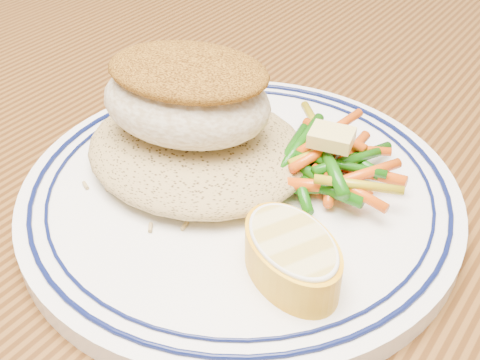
% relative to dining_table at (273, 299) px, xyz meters
% --- Properties ---
extents(dining_table, '(1.50, 0.90, 0.75)m').
position_rel_dining_table_xyz_m(dining_table, '(0.00, 0.00, 0.00)').
color(dining_table, '#44260D').
rests_on(dining_table, ground).
extents(plate, '(0.28, 0.28, 0.02)m').
position_rel_dining_table_xyz_m(plate, '(-0.02, -0.02, 0.11)').
color(plate, white).
rests_on(plate, dining_table).
extents(rice_pilaf, '(0.15, 0.13, 0.03)m').
position_rel_dining_table_xyz_m(rice_pilaf, '(-0.05, -0.01, 0.13)').
color(rice_pilaf, tan).
rests_on(rice_pilaf, plate).
extents(fish_fillet, '(0.13, 0.10, 0.05)m').
position_rel_dining_table_xyz_m(fish_fillet, '(-0.06, -0.01, 0.16)').
color(fish_fillet, beige).
rests_on(fish_fillet, rice_pilaf).
extents(vegetable_pile, '(0.11, 0.10, 0.03)m').
position_rel_dining_table_xyz_m(vegetable_pile, '(0.02, 0.02, 0.13)').
color(vegetable_pile, '#DB4D0A').
rests_on(vegetable_pile, plate).
extents(butter_pat, '(0.03, 0.03, 0.01)m').
position_rel_dining_table_xyz_m(butter_pat, '(0.02, 0.02, 0.14)').
color(butter_pat, '#E7D371').
rests_on(butter_pat, vegetable_pile).
extents(lemon_wedge, '(0.08, 0.08, 0.03)m').
position_rel_dining_table_xyz_m(lemon_wedge, '(0.05, -0.06, 0.13)').
color(lemon_wedge, yellow).
rests_on(lemon_wedge, plate).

